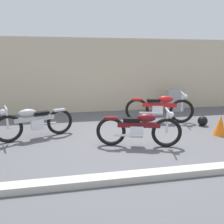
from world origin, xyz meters
name	(u,v)px	position (x,y,z in m)	size (l,w,h in m)	color
ground_plane	(129,141)	(0.00, 0.00, 0.00)	(40.00, 40.00, 0.00)	#56565B
building_wall	(106,76)	(0.00, 3.59, 1.39)	(18.00, 0.30, 2.78)	beige
curb_strip	(157,174)	(0.00, -1.84, 0.06)	(18.00, 0.24, 0.12)	#B7B2A8
stone_marker	(175,101)	(2.62, 2.88, 0.43)	(0.70, 0.20, 0.86)	#9E9EA3
helmet	(203,121)	(2.57, 0.89, 0.15)	(0.30, 0.30, 0.30)	black
traffic_cone	(220,125)	(2.50, -0.02, 0.28)	(0.32, 0.32, 0.55)	orange
motorcycle_red	(160,108)	(1.41, 1.52, 0.47)	(2.12, 0.87, 0.98)	black
motorcycle_silver	(35,122)	(-2.34, 0.66, 0.43)	(1.90, 0.86, 0.89)	black
motorcycle_maroon	(139,129)	(0.13, -0.39, 0.43)	(1.94, 0.73, 0.89)	black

